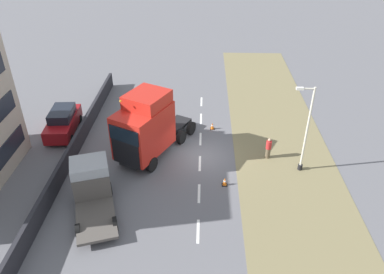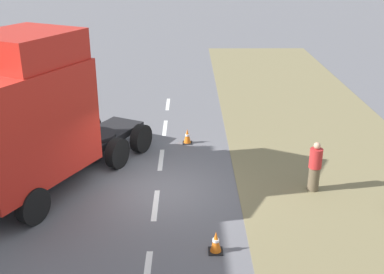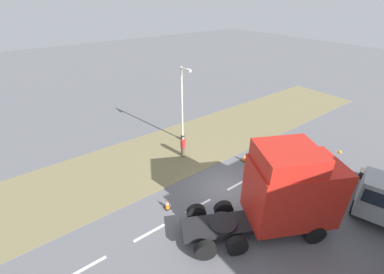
% 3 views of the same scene
% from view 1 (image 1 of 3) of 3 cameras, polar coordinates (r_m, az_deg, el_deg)
% --- Properties ---
extents(ground_plane, '(120.00, 120.00, 0.00)m').
position_cam_1_polar(ground_plane, '(27.05, 1.23, -2.91)').
color(ground_plane, slate).
rests_on(ground_plane, ground).
extents(grass_verge, '(7.00, 44.00, 0.01)m').
position_cam_1_polar(grass_verge, '(27.67, 13.77, -3.05)').
color(grass_verge, olive).
rests_on(grass_verge, ground).
extents(lane_markings, '(0.16, 17.80, 0.00)m').
position_cam_1_polar(lane_markings, '(27.63, 1.25, -2.07)').
color(lane_markings, white).
rests_on(lane_markings, ground).
extents(boundary_wall, '(0.25, 24.00, 1.33)m').
position_cam_1_polar(boundary_wall, '(28.20, -17.37, -1.33)').
color(boundary_wall, '#232328').
rests_on(boundary_wall, ground).
extents(lorry_cab, '(5.55, 7.60, 5.03)m').
position_cam_1_polar(lorry_cab, '(25.84, -7.01, 1.49)').
color(lorry_cab, black).
rests_on(lorry_cab, ground).
extents(flatbed_truck, '(3.65, 5.60, 2.67)m').
position_cam_1_polar(flatbed_truck, '(23.14, -15.07, -6.83)').
color(flatbed_truck, '#999EA3').
rests_on(flatbed_truck, ground).
extents(parked_car, '(2.26, 4.91, 1.96)m').
position_cam_1_polar(parked_car, '(31.07, -19.06, 2.26)').
color(parked_car, maroon).
rests_on(parked_car, ground).
extents(lamp_post, '(1.28, 0.32, 6.15)m').
position_cam_1_polar(lamp_post, '(25.23, 16.82, 0.40)').
color(lamp_post, black).
rests_on(lamp_post, ground).
extents(pedestrian, '(0.39, 0.39, 1.60)m').
position_cam_1_polar(pedestrian, '(27.00, 11.57, -1.71)').
color(pedestrian, brown).
rests_on(pedestrian, ground).
extents(traffic_cone_lead, '(0.36, 0.36, 0.58)m').
position_cam_1_polar(traffic_cone_lead, '(30.14, 3.12, 1.69)').
color(traffic_cone_lead, black).
rests_on(traffic_cone_lead, ground).
extents(traffic_cone_trailing, '(0.36, 0.36, 0.58)m').
position_cam_1_polar(traffic_cone_trailing, '(24.35, 5.01, -6.79)').
color(traffic_cone_trailing, black).
rests_on(traffic_cone_trailing, ground).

